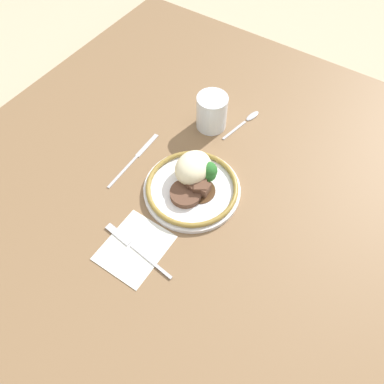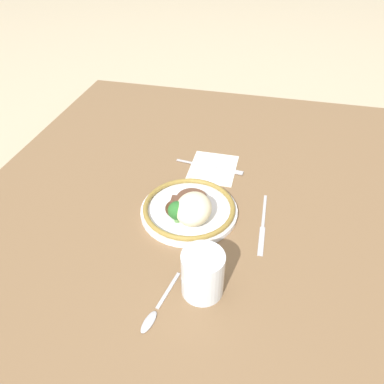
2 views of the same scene
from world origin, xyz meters
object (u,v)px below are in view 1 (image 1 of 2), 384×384
Objects in this scene: juice_glass at (212,113)px; fork at (132,245)px; plate at (194,182)px; knife at (136,158)px; spoon at (248,119)px.

juice_glass is 0.41m from fork.
fork is (-0.21, 0.03, -0.02)m from plate.
plate reaches higher than knife.
juice_glass reaches higher than spoon.
fork reaches higher than knife.
juice_glass reaches higher than fork.
spoon reaches higher than knife.
juice_glass reaches higher than plate.
fork is 0.95× the size of knife.
plate is at bearing -89.18° from knife.
knife is 1.41× the size of spoon.
knife is at bearing -47.01° from fork.
fork is at bearing 172.44° from plate.
fork is 0.48m from spoon.
juice_glass is 0.67× the size of spoon.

